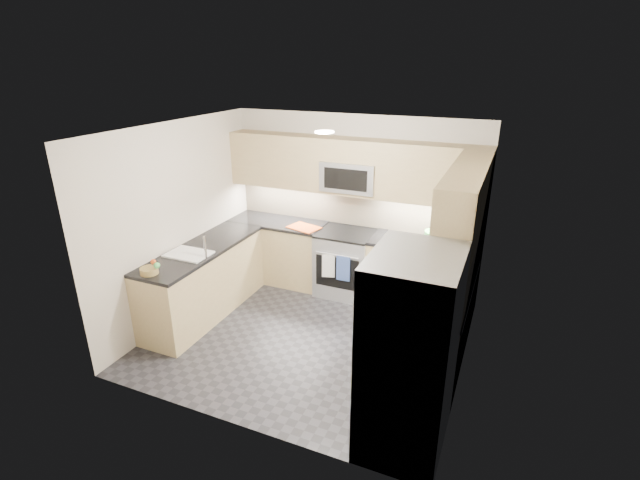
{
  "coord_description": "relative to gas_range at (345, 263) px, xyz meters",
  "views": [
    {
      "loc": [
        2.04,
        -4.41,
        3.19
      ],
      "look_at": [
        0.0,
        0.35,
        1.15
      ],
      "focal_mm": 26.0,
      "sensor_mm": 36.0,
      "label": 1
    }
  ],
  "objects": [
    {
      "name": "wall_front",
      "position": [
        0.0,
        -2.88,
        0.79
      ],
      "size": [
        3.6,
        0.02,
        2.5
      ],
      "primitive_type": "cube",
      "color": "beige",
      "rests_on": "floor"
    },
    {
      "name": "utensil_bowl",
      "position": [
        1.22,
        0.03,
        0.57
      ],
      "size": [
        0.38,
        0.38,
        0.17
      ],
      "primitive_type": "cylinder",
      "rotation": [
        0.0,
        0.0,
        0.33
      ],
      "color": "#55BA4F",
      "rests_on": "countertop_back_right"
    },
    {
      "name": "base_cab_back_left",
      "position": [
        -1.09,
        0.02,
        -0.01
      ],
      "size": [
        1.42,
        0.6,
        0.9
      ],
      "primitive_type": "cube",
      "color": "tan",
      "rests_on": "floor"
    },
    {
      "name": "countertop_back_right",
      "position": [
        1.09,
        0.02,
        0.47
      ],
      "size": [
        1.42,
        0.63,
        0.04
      ],
      "primitive_type": "cube",
      "color": "black",
      "rests_on": "base_cab_back_right"
    },
    {
      "name": "fruit_basket",
      "position": [
        -1.56,
        -2.13,
        0.52
      ],
      "size": [
        0.24,
        0.24,
        0.07
      ],
      "primitive_type": "cylinder",
      "rotation": [
        0.0,
        0.0,
        -0.25
      ],
      "color": "#A2884B",
      "rests_on": "countertop_peninsula"
    },
    {
      "name": "oven_door_glass",
      "position": [
        0.0,
        -0.33,
        -0.01
      ],
      "size": [
        0.62,
        0.02,
        0.45
      ],
      "primitive_type": "cube",
      "color": "black",
      "rests_on": "gas_range"
    },
    {
      "name": "sink_basin",
      "position": [
        -1.5,
        -1.53,
        0.42
      ],
      "size": [
        0.52,
        0.38,
        0.16
      ],
      "primitive_type": "cube",
      "color": "white",
      "rests_on": "base_cab_peninsula"
    },
    {
      "name": "microwave",
      "position": [
        0.0,
        0.12,
        1.24
      ],
      "size": [
        0.76,
        0.4,
        0.4
      ],
      "primitive_type": "cube",
      "color": "#93959A",
      "rests_on": "upper_cab_back"
    },
    {
      "name": "microwave_door",
      "position": [
        0.0,
        -0.08,
        1.24
      ],
      "size": [
        0.6,
        0.01,
        0.28
      ],
      "primitive_type": "cube",
      "color": "black",
      "rests_on": "microwave"
    },
    {
      "name": "base_cab_peninsula",
      "position": [
        -1.5,
        -1.28,
        -0.01
      ],
      "size": [
        0.6,
        2.0,
        0.9
      ],
      "primitive_type": "cube",
      "color": "tan",
      "rests_on": "floor"
    },
    {
      "name": "base_cab_right",
      "position": [
        1.5,
        -1.12,
        -0.01
      ],
      "size": [
        0.6,
        1.7,
        0.9
      ],
      "primitive_type": "cube",
      "color": "tan",
      "rests_on": "floor"
    },
    {
      "name": "oven_handle",
      "position": [
        0.0,
        -0.35,
        0.26
      ],
      "size": [
        0.6,
        0.02,
        0.02
      ],
      "primitive_type": "cylinder",
      "rotation": [
        0.0,
        1.57,
        0.0
      ],
      "color": "#B2B5BA",
      "rests_on": "gas_range"
    },
    {
      "name": "gas_range",
      "position": [
        0.0,
        0.0,
        0.0
      ],
      "size": [
        0.76,
        0.65,
        0.91
      ],
      "primitive_type": "cube",
      "color": "#ABAEB3",
      "rests_on": "floor"
    },
    {
      "name": "backsplash_right",
      "position": [
        1.8,
        -0.82,
        0.74
      ],
      "size": [
        0.01,
        2.3,
        0.51
      ],
      "primitive_type": "cube",
      "color": "tan",
      "rests_on": "wall_right"
    },
    {
      "name": "fridge_handle_left",
      "position": [
        1.08,
        -2.61,
        0.49
      ],
      "size": [
        0.02,
        0.02,
        1.2
      ],
      "primitive_type": "cylinder",
      "color": "#B2B5BA",
      "rests_on": "refrigerator"
    },
    {
      "name": "base_cab_back_right",
      "position": [
        1.09,
        0.02,
        -0.01
      ],
      "size": [
        1.42,
        0.6,
        0.9
      ],
      "primitive_type": "cube",
      "color": "tan",
      "rests_on": "floor"
    },
    {
      "name": "refrigerator",
      "position": [
        1.45,
        -2.43,
        0.45
      ],
      "size": [
        0.7,
        0.9,
        1.8
      ],
      "primitive_type": "cube",
      "color": "#92959A",
      "rests_on": "floor"
    },
    {
      "name": "range_cooktop",
      "position": [
        0.0,
        0.0,
        0.46
      ],
      "size": [
        0.76,
        0.65,
        0.03
      ],
      "primitive_type": "cube",
      "color": "black",
      "rests_on": "gas_range"
    },
    {
      "name": "fruit_pear",
      "position": [
        -1.45,
        -2.12,
        0.6
      ],
      "size": [
        0.07,
        0.07,
        0.07
      ],
      "primitive_type": "sphere",
      "color": "#55C65D",
      "rests_on": "fruit_basket"
    },
    {
      "name": "wall_left",
      "position": [
        -1.8,
        -1.28,
        0.79
      ],
      "size": [
        0.02,
        3.2,
        2.5
      ],
      "primitive_type": "cube",
      "color": "beige",
      "rests_on": "floor"
    },
    {
      "name": "cutting_board",
      "position": [
        -0.61,
        -0.09,
        0.49
      ],
      "size": [
        0.5,
        0.41,
        0.01
      ],
      "primitive_type": "cube",
      "rotation": [
        0.0,
        0.0,
        -0.27
      ],
      "color": "#EE5516",
      "rests_on": "countertop_back_left"
    },
    {
      "name": "faucet",
      "position": [
        -1.24,
        -1.53,
        0.62
      ],
      "size": [
        0.03,
        0.03,
        0.28
      ],
      "primitive_type": "cylinder",
      "color": "silver",
      "rests_on": "countertop_peninsula"
    },
    {
      "name": "upper_cab_right",
      "position": [
        1.62,
        -1.0,
        1.37
      ],
      "size": [
        0.35,
        1.95,
        0.75
      ],
      "primitive_type": "cube",
      "color": "tan",
      "rests_on": "wall_right"
    },
    {
      "name": "floor",
      "position": [
        0.0,
        -1.28,
        -0.46
      ],
      "size": [
        3.6,
        3.2,
        0.0
      ],
      "primitive_type": "cube",
      "color": "black",
      "rests_on": "ground"
    },
    {
      "name": "wall_right",
      "position": [
        1.8,
        -1.28,
        0.79
      ],
      "size": [
        0.02,
        3.2,
        2.5
      ],
      "primitive_type": "cube",
      "color": "beige",
      "rests_on": "floor"
    },
    {
      "name": "dish_towel_blue",
      "position": [
        0.1,
        -0.37,
        0.1
      ],
      "size": [
        0.19,
        0.02,
        0.35
      ],
      "primitive_type": "cube",
      "rotation": [
        0.0,
        0.0,
        0.03
      ],
      "color": "navy",
      "rests_on": "oven_handle"
    },
    {
      "name": "fridge_handle_right",
      "position": [
        1.08,
        -2.25,
        0.49
      ],
      "size": [
        0.02,
        0.02,
        1.2
      ],
      "primitive_type": "cylinder",
      "color": "#B2B5BA",
      "rests_on": "refrigerator"
    },
    {
      "name": "upper_cab_back",
      "position": [
        0.0,
        0.15,
        1.37
      ],
      "size": [
        3.6,
        0.35,
        0.75
      ],
      "primitive_type": "cube",
      "color": "tan",
      "rests_on": "wall_back"
    },
    {
      "name": "backsplash_back",
      "position": [
        0.0,
        0.32,
        0.74
      ],
      "size": [
        3.6,
        0.01,
        0.51
      ],
      "primitive_type": "cube",
      "color": "tan",
      "rests_on": "wall_back"
    },
    {
      "name": "ceiling",
      "position": [
        0.0,
        -1.28,
        2.04
      ],
      "size": [
        3.6,
        3.2,
        0.02
      ],
      "primitive_type": "cube",
      "color": "beige",
      "rests_on": "wall_back"
    },
    {
      "name": "wall_back",
      "position": [
        0.0,
        0.32,
        0.79
      ],
      "size": [
        3.6,
        0.02,
        2.5
      ],
      "primitive_type": "cube",
      "color": "beige",
      "rests_on": "floor"
    },
    {
      "name": "dish_towel_check",
      "position": [
        -0.11,
        -0.37,
        0.1
      ],
      "size": [
        0.17,
        0.07,
        0.33
      ],
      "primitive_type": "cube",
      "rotation": [
        0.0,
        0.0,
        0.31
      ],
      "color": "silver",
      "rests_on": "oven_handle"
    },
    {
      "name": "countertop_peninsula",
      "position": [
        -1.5,
        -1.28,
        0.47
      ],
      "size": [
        0.63,
        2.0,
        0.04
      ],
      "primitive_type": "cube",
      "color": "black",
      "rests_on": "base_cab_peninsula"
    },
    {
      "name": "countertop_back_left",
      "position": [
        -1.09,
        0.02,
        0.47
      ],
      "size": [
        1.42,
        0.63,
        0.04
      ],
      "primitive_type": "cube",
      "color": "black",
      "rests_on": "base_cab_back_left"
    },
    {
      "name": "countertop_right",
      "position": [
        1.5,
        -1.12,
        0.47
      ],
      "size": [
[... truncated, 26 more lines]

